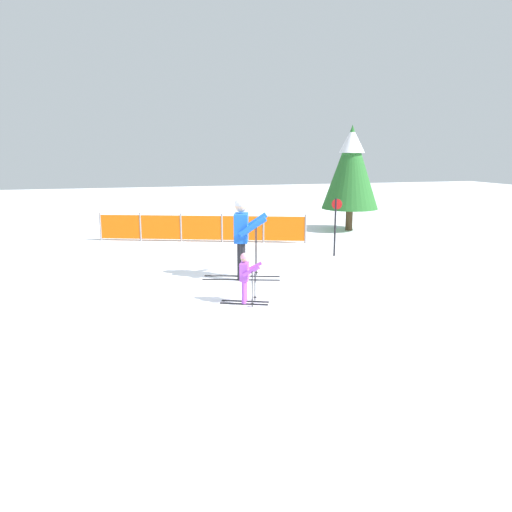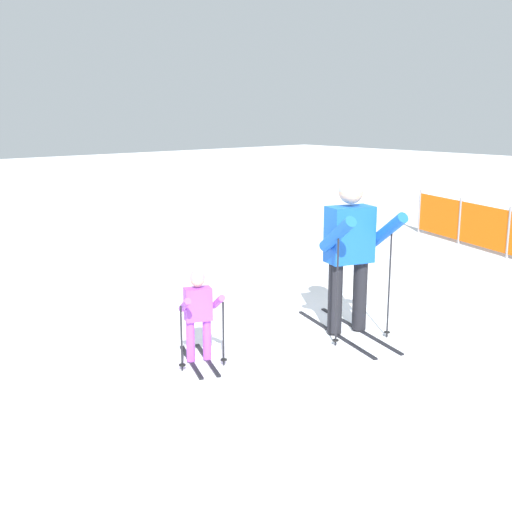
{
  "view_description": "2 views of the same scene",
  "coord_description": "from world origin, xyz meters",
  "px_view_note": "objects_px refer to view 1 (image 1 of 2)",
  "views": [
    {
      "loc": [
        -2.33,
        -10.43,
        2.86
      ],
      "look_at": [
        0.4,
        -0.62,
        0.69
      ],
      "focal_mm": 35.0,
      "sensor_mm": 36.0,
      "label": 1
    },
    {
      "loc": [
        4.98,
        -5.22,
        2.53
      ],
      "look_at": [
        0.09,
        -0.98,
        1.06
      ],
      "focal_mm": 45.0,
      "sensor_mm": 36.0,
      "label": 2
    }
  ],
  "objects_px": {
    "skier_adult": "(243,230)",
    "trail_marker": "(336,221)",
    "skier_child": "(245,274)",
    "safety_fence": "(201,228)",
    "conifer_far": "(351,166)"
  },
  "relations": [
    {
      "from": "skier_child",
      "to": "safety_fence",
      "type": "bearing_deg",
      "value": 109.97
    },
    {
      "from": "conifer_far",
      "to": "trail_marker",
      "type": "height_order",
      "value": "conifer_far"
    },
    {
      "from": "skier_adult",
      "to": "conifer_far",
      "type": "relative_size",
      "value": 0.49
    },
    {
      "from": "safety_fence",
      "to": "trail_marker",
      "type": "height_order",
      "value": "trail_marker"
    },
    {
      "from": "conifer_far",
      "to": "trail_marker",
      "type": "distance_m",
      "value": 4.88
    },
    {
      "from": "conifer_far",
      "to": "skier_child",
      "type": "bearing_deg",
      "value": -127.54
    },
    {
      "from": "skier_adult",
      "to": "trail_marker",
      "type": "bearing_deg",
      "value": 47.47
    },
    {
      "from": "skier_adult",
      "to": "skier_child",
      "type": "height_order",
      "value": "skier_adult"
    },
    {
      "from": "skier_child",
      "to": "conifer_far",
      "type": "relative_size",
      "value": 0.26
    },
    {
      "from": "skier_adult",
      "to": "skier_child",
      "type": "bearing_deg",
      "value": -84.54
    },
    {
      "from": "skier_child",
      "to": "safety_fence",
      "type": "xyz_separation_m",
      "value": [
        0.27,
        6.69,
        -0.11
      ]
    },
    {
      "from": "safety_fence",
      "to": "conifer_far",
      "type": "xyz_separation_m",
      "value": [
        5.57,
        0.91,
        1.86
      ]
    },
    {
      "from": "skier_child",
      "to": "conifer_far",
      "type": "bearing_deg",
      "value": 74.77
    },
    {
      "from": "skier_adult",
      "to": "trail_marker",
      "type": "height_order",
      "value": "skier_adult"
    },
    {
      "from": "safety_fence",
      "to": "conifer_far",
      "type": "relative_size",
      "value": 1.67
    }
  ]
}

